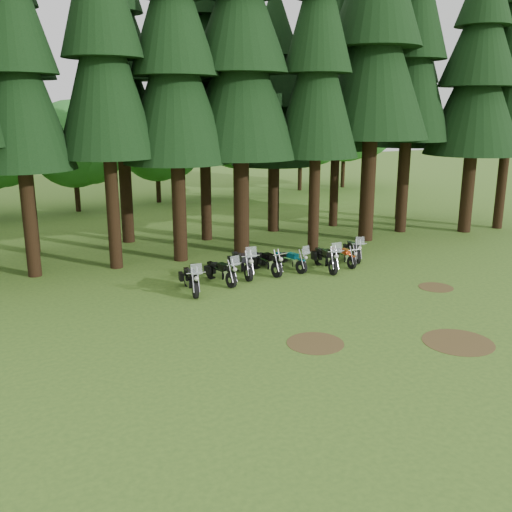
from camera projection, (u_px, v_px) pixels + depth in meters
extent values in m
plane|color=#3D6421|center=(354.00, 309.00, 20.78)|extent=(120.00, 120.00, 0.00)
cylinder|color=black|center=(29.00, 213.00, 24.13)|extent=(0.58, 0.58, 5.53)
cone|color=black|center=(16.00, 83.00, 22.79)|extent=(4.32, 4.32, 6.91)
cylinder|color=black|center=(113.00, 203.00, 25.36)|extent=(0.58, 0.58, 5.99)
cone|color=black|center=(104.00, 68.00, 23.92)|extent=(4.32, 4.32, 7.49)
cylinder|color=black|center=(179.00, 203.00, 26.71)|extent=(0.66, 0.66, 5.57)
cone|color=black|center=(175.00, 84.00, 25.36)|extent=(4.95, 4.95, 6.96)
cone|color=black|center=(172.00, 5.00, 24.53)|extent=(3.96, 3.96, 5.87)
cylinder|color=black|center=(241.00, 196.00, 28.19)|extent=(0.77, 0.77, 5.70)
cone|color=black|center=(241.00, 81.00, 26.82)|extent=(5.81, 5.81, 7.12)
cone|color=black|center=(240.00, 4.00, 25.97)|extent=(4.65, 4.65, 6.01)
cylinder|color=black|center=(314.00, 195.00, 28.48)|extent=(0.55, 0.55, 5.71)
cone|color=black|center=(317.00, 81.00, 27.10)|extent=(4.15, 4.15, 7.14)
cone|color=black|center=(319.00, 5.00, 26.25)|extent=(3.32, 3.32, 6.03)
cylinder|color=black|center=(368.00, 180.00, 30.76)|extent=(0.80, 0.80, 6.62)
cone|color=black|center=(374.00, 56.00, 29.16)|extent=(5.98, 5.98, 8.27)
cylinder|color=black|center=(404.00, 178.00, 32.97)|extent=(0.64, 0.64, 6.35)
cone|color=black|center=(411.00, 67.00, 31.44)|extent=(4.79, 4.79, 7.93)
cylinder|color=black|center=(468.00, 186.00, 33.05)|extent=(0.72, 0.72, 5.41)
cone|color=black|center=(477.00, 93.00, 31.74)|extent=(5.44, 5.44, 6.77)
cone|color=black|center=(482.00, 32.00, 30.94)|extent=(4.35, 4.35, 5.71)
cylinder|color=black|center=(502.00, 178.00, 33.96)|extent=(0.57, 0.57, 6.03)
cylinder|color=black|center=(29.00, 198.00, 28.24)|extent=(0.60, 0.60, 5.53)
cone|color=black|center=(18.00, 87.00, 26.91)|extent=(4.52, 4.52, 6.91)
cone|color=black|center=(10.00, 12.00, 26.08)|extent=(3.62, 3.62, 5.83)
cylinder|color=black|center=(126.00, 191.00, 30.47)|extent=(0.65, 0.65, 5.55)
cone|color=black|center=(120.00, 87.00, 29.13)|extent=(4.85, 4.85, 6.94)
cone|color=black|center=(116.00, 19.00, 28.30)|extent=(3.88, 3.88, 5.86)
cylinder|color=black|center=(206.00, 190.00, 31.02)|extent=(0.58, 0.58, 5.52)
cone|color=black|center=(204.00, 89.00, 29.68)|extent=(4.35, 4.35, 6.90)
cone|color=black|center=(202.00, 22.00, 28.86)|extent=(3.48, 3.48, 5.83)
cylinder|color=black|center=(274.00, 191.00, 33.36)|extent=(0.66, 0.66, 4.70)
cone|color=black|center=(274.00, 112.00, 32.22)|extent=(4.94, 4.94, 5.87)
cone|color=black|center=(275.00, 61.00, 31.52)|extent=(3.95, 3.95, 4.96)
cone|color=black|center=(275.00, 18.00, 30.97)|extent=(2.77, 2.77, 3.91)
cylinder|color=black|center=(334.00, 181.00, 34.72)|extent=(0.53, 0.53, 5.56)
cone|color=black|center=(338.00, 90.00, 33.38)|extent=(3.94, 3.94, 6.95)
cone|color=black|center=(340.00, 30.00, 32.55)|extent=(3.15, 3.15, 5.87)
cylinder|color=black|center=(402.00, 176.00, 37.02)|extent=(0.61, 0.61, 5.65)
cone|color=black|center=(408.00, 89.00, 35.65)|extent=(4.59, 4.59, 7.06)
cone|color=black|center=(411.00, 32.00, 34.81)|extent=(3.67, 3.67, 5.96)
sphere|color=#256B25|center=(2.00, 150.00, 36.13)|extent=(4.67, 4.67, 4.67)
cylinder|color=black|center=(77.00, 193.00, 39.94)|extent=(0.36, 0.36, 2.55)
sphere|color=#256B25|center=(73.00, 144.00, 39.08)|extent=(5.95, 5.95, 5.95)
sphere|color=#256B25|center=(91.00, 153.00, 39.10)|extent=(4.25, 4.25, 4.25)
cylinder|color=black|center=(158.00, 186.00, 43.79)|extent=(0.36, 0.36, 2.47)
sphere|color=#256B25|center=(156.00, 143.00, 42.96)|extent=(5.76, 5.76, 5.76)
sphere|color=#256B25|center=(172.00, 151.00, 42.98)|extent=(4.12, 4.12, 4.12)
cylinder|color=black|center=(239.00, 176.00, 46.15)|extent=(0.36, 0.36, 3.52)
sphere|color=#256B25|center=(238.00, 116.00, 44.97)|extent=(8.21, 8.21, 8.21)
sphere|color=#256B25|center=(259.00, 127.00, 45.00)|extent=(5.87, 5.87, 5.87)
cylinder|color=black|center=(300.00, 173.00, 50.27)|extent=(0.36, 0.36, 2.94)
sphere|color=#256B25|center=(301.00, 128.00, 49.28)|extent=(6.86, 6.86, 6.86)
sphere|color=#256B25|center=(317.00, 136.00, 49.30)|extent=(4.90, 4.90, 4.90)
cylinder|color=black|center=(343.00, 168.00, 52.11)|extent=(0.36, 0.36, 3.52)
sphere|color=#256B25|center=(345.00, 115.00, 50.93)|extent=(8.20, 8.20, 8.20)
sphere|color=#256B25|center=(364.00, 125.00, 50.96)|extent=(5.86, 5.86, 5.86)
cylinder|color=#4C3D1E|center=(315.00, 343.00, 17.72)|extent=(1.80, 1.80, 0.01)
cylinder|color=#4C3D1E|center=(436.00, 287.00, 23.22)|extent=(1.40, 1.40, 0.01)
cylinder|color=#4C3D1E|center=(458.00, 342.00, 17.79)|extent=(2.20, 2.20, 0.01)
cylinder|color=black|center=(195.00, 290.00, 21.82)|extent=(0.25, 0.69, 0.68)
cylinder|color=black|center=(187.00, 278.00, 23.28)|extent=(0.25, 0.69, 0.68)
cube|color=silver|center=(191.00, 281.00, 22.57)|extent=(0.40, 0.75, 0.35)
cube|color=black|center=(192.00, 274.00, 22.26)|extent=(0.39, 0.61, 0.25)
cube|color=black|center=(189.00, 272.00, 22.70)|extent=(0.39, 0.61, 0.12)
cube|color=silver|center=(196.00, 269.00, 21.30)|extent=(0.45, 0.20, 0.41)
cylinder|color=black|center=(231.00, 280.00, 23.10)|extent=(0.24, 0.66, 0.65)
cylinder|color=black|center=(211.00, 272.00, 24.28)|extent=(0.24, 0.66, 0.65)
cube|color=silver|center=(220.00, 273.00, 23.71)|extent=(0.38, 0.73, 0.34)
cube|color=black|center=(223.00, 266.00, 23.44)|extent=(0.38, 0.58, 0.24)
cube|color=black|center=(217.00, 265.00, 23.80)|extent=(0.38, 0.58, 0.12)
cube|color=silver|center=(235.00, 261.00, 22.65)|extent=(0.43, 0.19, 0.39)
cylinder|color=black|center=(249.00, 273.00, 23.97)|extent=(0.24, 0.74, 0.73)
cylinder|color=black|center=(235.00, 263.00, 25.52)|extent=(0.24, 0.74, 0.73)
cube|color=silver|center=(241.00, 265.00, 24.77)|extent=(0.40, 0.80, 0.38)
cube|color=black|center=(243.00, 258.00, 24.44)|extent=(0.40, 0.64, 0.27)
cube|color=black|center=(239.00, 256.00, 24.91)|extent=(0.40, 0.64, 0.13)
cube|color=silver|center=(251.00, 252.00, 23.43)|extent=(0.48, 0.19, 0.44)
cylinder|color=black|center=(277.00, 270.00, 24.51)|extent=(0.23, 0.69, 0.68)
cylinder|color=black|center=(256.00, 262.00, 25.78)|extent=(0.23, 0.69, 0.68)
cube|color=silver|center=(265.00, 263.00, 25.16)|extent=(0.37, 0.75, 0.35)
cube|color=black|center=(269.00, 257.00, 24.88)|extent=(0.38, 0.60, 0.25)
cube|color=black|center=(262.00, 255.00, 25.27)|extent=(0.38, 0.60, 0.12)
cylinder|color=black|center=(301.00, 267.00, 25.06)|extent=(0.27, 0.62, 0.61)
cylinder|color=black|center=(279.00, 261.00, 26.10)|extent=(0.27, 0.62, 0.61)
cube|color=silver|center=(289.00, 262.00, 25.59)|extent=(0.41, 0.69, 0.31)
cube|color=#095972|center=(293.00, 256.00, 25.36)|extent=(0.39, 0.56, 0.22)
cube|color=black|center=(286.00, 255.00, 25.67)|extent=(0.39, 0.56, 0.11)
cube|color=silver|center=(306.00, 250.00, 24.66)|extent=(0.40, 0.21, 0.36)
cylinder|color=black|center=(333.00, 267.00, 24.87)|extent=(0.28, 0.72, 0.71)
cylinder|color=black|center=(318.00, 258.00, 26.41)|extent=(0.28, 0.72, 0.71)
cube|color=silver|center=(325.00, 260.00, 25.67)|extent=(0.44, 0.79, 0.36)
cube|color=black|center=(327.00, 253.00, 25.34)|extent=(0.43, 0.64, 0.26)
cube|color=black|center=(323.00, 251.00, 25.81)|extent=(0.43, 0.64, 0.13)
cube|color=silver|center=(337.00, 248.00, 24.33)|extent=(0.47, 0.22, 0.42)
cylinder|color=black|center=(352.00, 263.00, 25.83)|extent=(0.14, 0.59, 0.59)
cylinder|color=black|center=(335.00, 256.00, 27.03)|extent=(0.14, 0.59, 0.59)
cube|color=silver|center=(343.00, 257.00, 26.45)|extent=(0.27, 0.63, 0.30)
cube|color=#C53E13|center=(345.00, 251.00, 26.19)|extent=(0.28, 0.50, 0.21)
cube|color=black|center=(340.00, 250.00, 26.56)|extent=(0.28, 0.50, 0.11)
cylinder|color=black|center=(358.00, 257.00, 26.68)|extent=(0.36, 0.64, 0.63)
cylinder|color=black|center=(349.00, 250.00, 28.11)|extent=(0.36, 0.64, 0.63)
cube|color=silver|center=(353.00, 251.00, 27.42)|extent=(0.50, 0.72, 0.33)
cube|color=black|center=(355.00, 245.00, 27.12)|extent=(0.46, 0.60, 0.23)
cube|color=black|center=(352.00, 244.00, 27.55)|extent=(0.46, 0.60, 0.12)
cube|color=silver|center=(360.00, 241.00, 26.18)|extent=(0.42, 0.26, 0.38)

